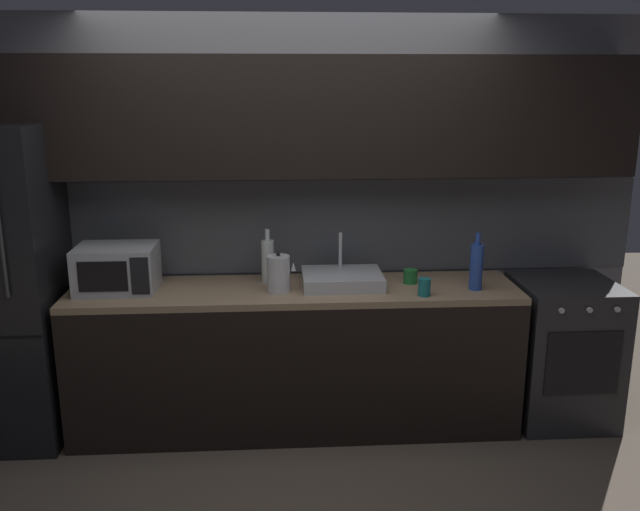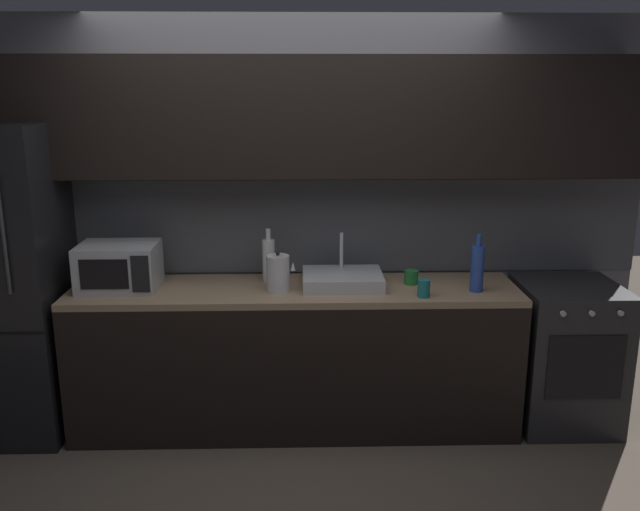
{
  "view_description": "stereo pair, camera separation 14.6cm",
  "coord_description": "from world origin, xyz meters",
  "px_view_note": "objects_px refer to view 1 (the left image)",
  "views": [
    {
      "loc": [
        -0.1,
        -2.97,
        2.11
      ],
      "look_at": [
        0.15,
        0.9,
        1.1
      ],
      "focal_mm": 37.85,
      "sensor_mm": 36.0,
      "label": 1
    },
    {
      "loc": [
        0.05,
        -2.98,
        2.11
      ],
      "look_at": [
        0.15,
        0.9,
        1.1
      ],
      "focal_mm": 37.85,
      "sensor_mm": 36.0,
      "label": 2
    }
  ],
  "objects_px": {
    "microwave": "(117,268)",
    "wine_bottle_clear": "(268,260)",
    "mug_teal": "(424,287)",
    "oven_range": "(561,351)",
    "wine_bottle_blue": "(476,266)",
    "mug_green": "(410,276)",
    "kettle": "(279,274)"
  },
  "relations": [
    {
      "from": "wine_bottle_clear",
      "to": "wine_bottle_blue",
      "type": "relative_size",
      "value": 0.96
    },
    {
      "from": "wine_bottle_clear",
      "to": "microwave",
      "type": "bearing_deg",
      "value": -171.77
    },
    {
      "from": "oven_range",
      "to": "wine_bottle_clear",
      "type": "height_order",
      "value": "wine_bottle_clear"
    },
    {
      "from": "microwave",
      "to": "wine_bottle_clear",
      "type": "relative_size",
      "value": 1.39
    },
    {
      "from": "wine_bottle_clear",
      "to": "mug_green",
      "type": "distance_m",
      "value": 0.88
    },
    {
      "from": "microwave",
      "to": "mug_green",
      "type": "distance_m",
      "value": 1.76
    },
    {
      "from": "oven_range",
      "to": "mug_teal",
      "type": "relative_size",
      "value": 8.74
    },
    {
      "from": "microwave",
      "to": "mug_green",
      "type": "xyz_separation_m",
      "value": [
        1.76,
        0.03,
        -0.09
      ]
    },
    {
      "from": "microwave",
      "to": "wine_bottle_clear",
      "type": "distance_m",
      "value": 0.89
    },
    {
      "from": "oven_range",
      "to": "mug_teal",
      "type": "bearing_deg",
      "value": -168.08
    },
    {
      "from": "microwave",
      "to": "mug_teal",
      "type": "distance_m",
      "value": 1.8
    },
    {
      "from": "kettle",
      "to": "mug_teal",
      "type": "height_order",
      "value": "kettle"
    },
    {
      "from": "wine_bottle_blue",
      "to": "mug_teal",
      "type": "relative_size",
      "value": 3.35
    },
    {
      "from": "wine_bottle_clear",
      "to": "wine_bottle_blue",
      "type": "bearing_deg",
      "value": -11.19
    },
    {
      "from": "kettle",
      "to": "mug_teal",
      "type": "xyz_separation_m",
      "value": [
        0.84,
        -0.13,
        -0.06
      ]
    },
    {
      "from": "kettle",
      "to": "oven_range",
      "type": "bearing_deg",
      "value": 2.15
    },
    {
      "from": "kettle",
      "to": "mug_green",
      "type": "bearing_deg",
      "value": 8.44
    },
    {
      "from": "microwave",
      "to": "wine_bottle_clear",
      "type": "bearing_deg",
      "value": 8.23
    },
    {
      "from": "microwave",
      "to": "mug_green",
      "type": "height_order",
      "value": "microwave"
    },
    {
      "from": "wine_bottle_blue",
      "to": "mug_teal",
      "type": "height_order",
      "value": "wine_bottle_blue"
    },
    {
      "from": "oven_range",
      "to": "kettle",
      "type": "bearing_deg",
      "value": -177.85
    },
    {
      "from": "oven_range",
      "to": "kettle",
      "type": "height_order",
      "value": "kettle"
    },
    {
      "from": "kettle",
      "to": "mug_green",
      "type": "height_order",
      "value": "kettle"
    },
    {
      "from": "wine_bottle_blue",
      "to": "mug_green",
      "type": "distance_m",
      "value": 0.4
    },
    {
      "from": "mug_green",
      "to": "wine_bottle_clear",
      "type": "bearing_deg",
      "value": 173.79
    },
    {
      "from": "wine_bottle_clear",
      "to": "mug_green",
      "type": "relative_size",
      "value": 3.83
    },
    {
      "from": "oven_range",
      "to": "wine_bottle_blue",
      "type": "relative_size",
      "value": 2.61
    },
    {
      "from": "oven_range",
      "to": "wine_bottle_blue",
      "type": "xyz_separation_m",
      "value": [
        -0.61,
        -0.1,
        0.59
      ]
    },
    {
      "from": "wine_bottle_blue",
      "to": "mug_teal",
      "type": "xyz_separation_m",
      "value": [
        -0.33,
        -0.1,
        -0.09
      ]
    },
    {
      "from": "microwave",
      "to": "oven_range",
      "type": "bearing_deg",
      "value": -0.41
    },
    {
      "from": "wine_bottle_clear",
      "to": "mug_teal",
      "type": "relative_size",
      "value": 3.21
    },
    {
      "from": "oven_range",
      "to": "mug_green",
      "type": "relative_size",
      "value": 10.44
    }
  ]
}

